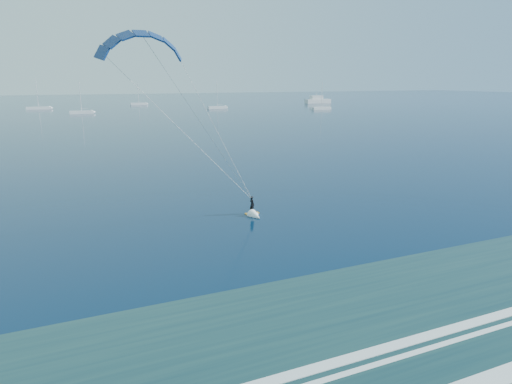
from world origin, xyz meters
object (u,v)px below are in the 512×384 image
Objects in this scene: kitesurfer_rig at (205,130)px; sailboat_2 at (39,108)px; sailboat_5 at (217,107)px; motor_yacht at (317,100)px; sailboat_6 at (321,108)px; sailboat_3 at (82,112)px; sailboat_4 at (139,104)px.

kitesurfer_rig is 1.28× the size of sailboat_2.
sailboat_5 is (59.69, 168.86, -8.53)m from kitesurfer_rig.
kitesurfer_rig is 234.37m from motor_yacht.
sailboat_6 is at bearing -24.64° from sailboat_2.
kitesurfer_rig is at bearing -84.99° from sailboat_2.
kitesurfer_rig reaches higher than sailboat_6.
sailboat_3 is 65.06m from sailboat_4.
kitesurfer_rig is 160.34m from sailboat_3.
sailboat_3 is at bearing -165.24° from motor_yacht.
sailboat_4 is 101.02m from sailboat_6.
sailboat_5 is (77.02, -28.73, -0.01)m from sailboat_2.
sailboat_2 is at bearing 95.01° from kitesurfer_rig.
sailboat_2 is at bearing 159.54° from sailboat_5.
sailboat_2 reaches higher than sailboat_6.
sailboat_2 is 1.14× the size of sailboat_6.
sailboat_4 is (48.77, 18.91, -0.01)m from sailboat_2.
sailboat_2 is at bearing 155.36° from sailboat_6.
sailboat_2 is at bearing -158.81° from sailboat_4.
kitesurfer_rig is 1.43× the size of sailboat_3.
sailboat_6 is at bearing -9.36° from sailboat_3.
sailboat_6 reaches higher than sailboat_4.
sailboat_5 is at bearing 70.53° from kitesurfer_rig.
motor_yacht is 135.76m from sailboat_3.
motor_yacht is at bearing 14.76° from sailboat_3.
sailboat_2 is (-147.58, 2.90, -1.00)m from motor_yacht.
sailboat_6 is at bearing -31.73° from sailboat_5.
motor_yacht is 147.62m from sailboat_2.
sailboat_3 reaches higher than sailboat_5.
sailboat_2 is 1.13× the size of sailboat_5.
motor_yacht is 59.14m from sailboat_6.
kitesurfer_rig is 198.54m from sailboat_2.
motor_yacht is 101.20m from sailboat_4.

